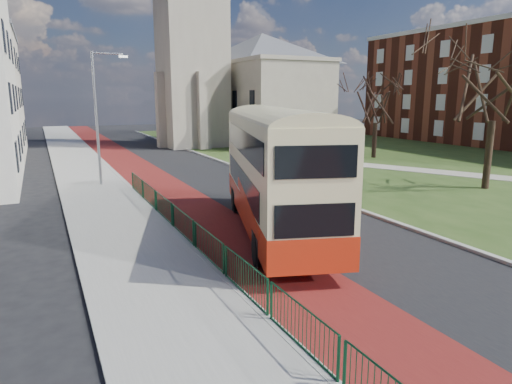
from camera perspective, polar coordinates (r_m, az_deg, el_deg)
ground at (r=14.87m, az=8.24°, el=-10.05°), size 160.00×160.00×0.00m
road_carriageway at (r=33.22m, az=-8.88°, el=2.20°), size 9.00×120.00×0.01m
bus_lane at (r=32.57m, az=-13.44°, el=1.83°), size 3.40×120.00×0.01m
pavement_west at (r=32.01m, az=-20.10°, el=1.35°), size 4.00×120.00×0.12m
kerb_west at (r=32.24m, az=-16.57°, el=1.66°), size 0.25×120.00×0.13m
kerb_east at (r=36.59m, az=-2.87°, el=3.31°), size 0.25×80.00×0.13m
grass_green at (r=47.81m, az=19.81°, el=4.60°), size 40.00×80.00×0.04m
footpath at (r=35.48m, az=26.60°, el=1.77°), size 18.84×32.82×0.03m
pedestrian_railing at (r=16.90m, az=-7.80°, el=-5.32°), size 0.07×24.00×1.12m
gothic_church at (r=53.97m, az=-3.23°, el=20.00°), size 16.38×18.00×40.00m
streetlamp at (r=29.63m, az=-19.07°, el=9.47°), size 2.13×0.18×8.00m
bus at (r=18.20m, az=2.47°, el=3.23°), size 6.00×11.95×4.88m
winter_tree_near at (r=30.54m, az=27.99°, el=13.84°), size 9.09×9.09×10.43m
winter_tree_far at (r=42.69m, az=14.87°, el=11.64°), size 7.06×7.06×8.04m
litter_bin at (r=27.11m, az=12.24°, el=0.95°), size 0.75×0.75×0.91m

